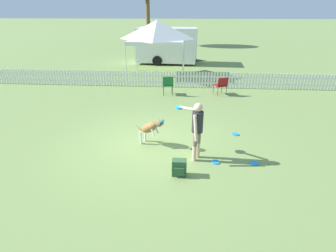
{
  "coord_description": "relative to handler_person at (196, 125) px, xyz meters",
  "views": [
    {
      "loc": [
        1.02,
        -6.74,
        3.59
      ],
      "look_at": [
        0.53,
        -0.32,
        0.74
      ],
      "focal_mm": 28.0,
      "sensor_mm": 36.0,
      "label": 1
    }
  ],
  "objects": [
    {
      "name": "handler_person",
      "position": [
        0.0,
        0.0,
        0.0
      ],
      "size": [
        0.76,
        0.93,
        1.54
      ],
      "rotation": [
        0.0,
        0.0,
        1.08
      ],
      "color": "beige",
      "rests_on": "ground_plane"
    },
    {
      "name": "leaping_dog",
      "position": [
        -1.27,
        0.67,
        -0.41
      ],
      "size": [
        0.96,
        0.6,
        0.88
      ],
      "rotation": [
        0.0,
        0.0,
        -2.06
      ],
      "color": "olive",
      "rests_on": "ground_plane"
    },
    {
      "name": "frisbee_near_handler",
      "position": [
        0.53,
        -0.17,
        -0.94
      ],
      "size": [
        0.22,
        0.22,
        0.02
      ],
      "color": "#1E8CD8",
      "rests_on": "ground_plane"
    },
    {
      "name": "equipment_trailer",
      "position": [
        -1.81,
        13.47,
        0.34
      ],
      "size": [
        5.08,
        2.46,
        2.46
      ],
      "rotation": [
        0.0,
        0.0,
        -0.07
      ],
      "color": "white",
      "rests_on": "ground_plane"
    },
    {
      "name": "folding_chair_blue_left",
      "position": [
        1.28,
        5.79,
        -0.46
      ],
      "size": [
        0.68,
        0.69,
        0.83
      ],
      "rotation": [
        0.0,
        0.0,
        3.54
      ],
      "color": "#333338",
      "rests_on": "ground_plane"
    },
    {
      "name": "frisbee_near_dog",
      "position": [
        1.51,
        -0.16,
        -0.94
      ],
      "size": [
        0.22,
        0.22,
        0.02
      ],
      "color": "#1E8CD8",
      "rests_on": "ground_plane"
    },
    {
      "name": "frisbee_midfield",
      "position": [
        1.3,
        1.54,
        -0.94
      ],
      "size": [
        0.22,
        0.22,
        0.02
      ],
      "color": "#1E8CD8",
      "rests_on": "ground_plane"
    },
    {
      "name": "canopy_tent_main",
      "position": [
        -2.04,
        9.27,
        1.54
      ],
      "size": [
        3.05,
        3.05,
        3.09
      ],
      "color": "silver",
      "rests_on": "ground_plane"
    },
    {
      "name": "picket_fence",
      "position": [
        -1.28,
        6.93,
        -0.56
      ],
      "size": [
        20.66,
        0.04,
        0.79
      ],
      "color": "white",
      "rests_on": "ground_plane"
    },
    {
      "name": "backpack_on_grass",
      "position": [
        -0.39,
        -0.8,
        -0.76
      ],
      "size": [
        0.34,
        0.25,
        0.4
      ],
      "color": "#2D5633",
      "rests_on": "ground_plane"
    },
    {
      "name": "ground_plane",
      "position": [
        -1.28,
        0.71,
        -0.96
      ],
      "size": [
        240.0,
        240.0,
        0.0
      ],
      "primitive_type": "plane",
      "color": "olive"
    },
    {
      "name": "folding_chair_center",
      "position": [
        -1.14,
        5.58,
        -0.43
      ],
      "size": [
        0.52,
        0.54,
        0.88
      ],
      "rotation": [
        0.0,
        0.0,
        3.26
      ],
      "color": "#333338",
      "rests_on": "ground_plane"
    }
  ]
}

